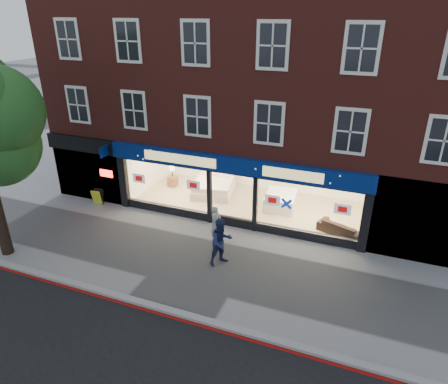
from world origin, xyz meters
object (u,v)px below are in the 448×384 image
Objects in this scene: mattress_stack at (280,201)px; sofa at (341,228)px; display_bed at (214,185)px; pedestrian_grey at (216,224)px; a_board at (98,197)px; pedestrian_blue at (221,242)px.

mattress_stack is 3.36m from sofa.
display_bed is 4.64m from pedestrian_grey.
pedestrian_blue reaches higher than a_board.
mattress_stack is at bearing 11.28° from a_board.
a_board is 7.95m from pedestrian_blue.
sofa is (6.63, -1.99, -0.10)m from display_bed.
pedestrian_blue reaches higher than pedestrian_grey.
pedestrian_grey is at bearing 46.18° from sofa.
display_bed is 1.41× the size of sofa.
mattress_stack is 1.00× the size of pedestrian_blue.
a_board is 0.41× the size of pedestrian_blue.
mattress_stack is (3.63, -0.47, -0.03)m from display_bed.
pedestrian_grey is at bearing 66.70° from pedestrian_blue.
pedestrian_grey is 0.83× the size of pedestrian_blue.
mattress_stack is at bearing -18.01° from display_bed.
a_board is 0.49× the size of pedestrian_grey.
pedestrian_blue is at bearing -75.43° from display_bed.
sofa is at bearing -0.49° from a_board.
pedestrian_grey is 1.65m from pedestrian_blue.
pedestrian_blue is (7.54, -2.48, 0.56)m from a_board.
pedestrian_blue reaches higher than mattress_stack.
a_board is at bearing -162.27° from mattress_stack.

